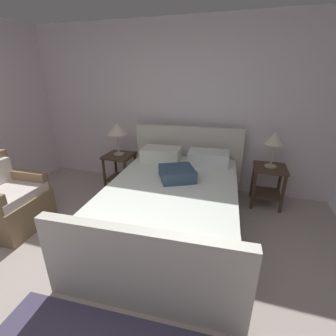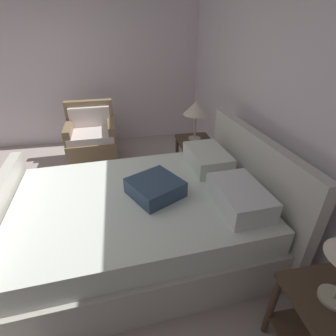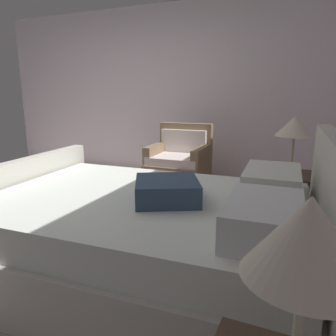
{
  "view_description": "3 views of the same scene",
  "coord_description": "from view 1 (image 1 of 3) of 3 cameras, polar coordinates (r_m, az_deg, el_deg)",
  "views": [
    {
      "loc": [
        1.05,
        -1.0,
        1.81
      ],
      "look_at": [
        0.29,
        1.47,
        0.78
      ],
      "focal_mm": 25.18,
      "sensor_mm": 36.0,
      "label": 1
    },
    {
      "loc": [
        2.2,
        1.31,
        1.93
      ],
      "look_at": [
        0.19,
        1.7,
        0.76
      ],
      "focal_mm": 27.09,
      "sensor_mm": 36.0,
      "label": 2
    },
    {
      "loc": [
        2.2,
        2.36,
        1.31
      ],
      "look_at": [
        0.33,
        1.53,
        0.83
      ],
      "focal_mm": 34.25,
      "sensor_mm": 36.0,
      "label": 3
    }
  ],
  "objects": [
    {
      "name": "nightstand_right",
      "position": [
        3.69,
        23.07,
        -2.56
      ],
      "size": [
        0.44,
        0.44,
        0.6
      ],
      "color": "#473425",
      "rests_on": "ground"
    },
    {
      "name": "armchair",
      "position": [
        3.56,
        -34.7,
        -6.76
      ],
      "size": [
        0.76,
        0.75,
        0.9
      ],
      "color": "#866C4E",
      "rests_on": "ground"
    },
    {
      "name": "nightstand_left",
      "position": [
        3.98,
        -11.56,
        0.55
      ],
      "size": [
        0.44,
        0.44,
        0.6
      ],
      "color": "#473425",
      "rests_on": "ground"
    },
    {
      "name": "bed",
      "position": [
        2.92,
        1.26,
        -8.43
      ],
      "size": [
        1.8,
        2.44,
        1.07
      ],
      "color": "beige",
      "rests_on": "ground"
    },
    {
      "name": "table_lamp_right",
      "position": [
        3.5,
        24.5,
        6.42
      ],
      "size": [
        0.27,
        0.27,
        0.51
      ],
      "color": "#B7B293",
      "rests_on": "nightstand_right"
    },
    {
      "name": "ground_plane",
      "position": [
        2.33,
        -20.9,
        -31.68
      ],
      "size": [
        4.89,
        5.41,
        0.02
      ],
      "primitive_type": "cube",
      "color": "#AFA099"
    },
    {
      "name": "table_lamp_left",
      "position": [
        3.81,
        -12.25,
        9.09
      ],
      "size": [
        0.33,
        0.33,
        0.51
      ],
      "color": "#B7B293",
      "rests_on": "nightstand_left"
    },
    {
      "name": "wall_back",
      "position": [
        3.95,
        1.61,
        14.18
      ],
      "size": [
        5.01,
        0.12,
        2.59
      ],
      "primitive_type": "cube",
      "color": "silver",
      "rests_on": "ground"
    }
  ]
}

